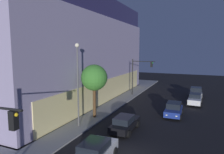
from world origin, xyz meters
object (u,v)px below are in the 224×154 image
modern_building (29,50)px  car_silver (96,151)px  car_black (125,123)px  car_blue (174,109)px  sidewalk_tree (94,78)px  car_white (195,99)px  car_grey (196,92)px  traffic_light_far_corner (139,71)px  street_lamp_sidewalk (78,75)px

modern_building → car_silver: bearing=-126.3°
car_black → car_blue: (6.93, -3.85, 0.02)m
modern_building → car_black: (-9.86, -22.02, -7.26)m
sidewalk_tree → car_white: sidewalk_tree is taller
car_silver → car_white: 21.02m
car_black → car_white: (13.76, -6.05, 0.03)m
car_silver → car_grey: car_grey is taller
traffic_light_far_corner → street_lamp_sidewalk: size_ratio=0.74×
modern_building → car_grey: bearing=-71.3°
car_silver → car_white: bearing=-16.5°
car_silver → car_white: car_silver is taller
street_lamp_sidewalk → car_blue: 12.63m
sidewalk_tree → car_blue: (4.66, -8.53, -4.01)m
car_black → car_blue: size_ratio=1.13×
street_lamp_sidewalk → car_grey: bearing=-28.1°
modern_building → sidewalk_tree: 19.20m
sidewalk_tree → car_white: (11.48, -10.73, -4.00)m
traffic_light_far_corner → car_black: (-16.14, -3.26, -3.59)m
car_black → car_grey: size_ratio=1.14×
traffic_light_far_corner → car_blue: 12.17m
car_silver → modern_building: bearing=53.7°
sidewalk_tree → car_black: bearing=-115.9°
traffic_light_far_corner → car_grey: traffic_light_far_corner is taller
modern_building → street_lamp_sidewalk: (-10.82, -17.19, -2.57)m
modern_building → car_black: size_ratio=7.49×
sidewalk_tree → car_grey: bearing=-32.1°
modern_building → car_grey: size_ratio=8.51×
car_white → car_grey: car_grey is taller
traffic_light_far_corner → car_grey: (3.22, -9.28, -3.57)m
car_white → sidewalk_tree: bearing=136.9°
modern_building → car_white: modern_building is taller
traffic_light_far_corner → car_white: (-2.38, -9.32, -3.56)m
car_black → car_blue: car_blue is taller
car_grey → modern_building: bearing=108.7°
car_silver → car_blue: 13.85m
car_silver → car_black: size_ratio=0.89×
car_blue → car_grey: 12.61m
car_blue → car_silver: bearing=164.3°
traffic_light_far_corner → car_white: bearing=-104.3°
modern_building → traffic_light_far_corner: size_ratio=5.50×
sidewalk_tree → car_black: sidewalk_tree is taller
traffic_light_far_corner → sidewalk_tree: 13.95m
modern_building → sidewalk_tree: bearing=-113.6°
modern_building → car_blue: (-2.92, -25.87, -7.24)m
traffic_light_far_corner → car_silver: traffic_light_far_corner is taller
car_white → car_blue: bearing=162.1°
traffic_light_far_corner → sidewalk_tree: (-13.87, 1.42, 0.44)m
street_lamp_sidewalk → car_black: (0.97, -4.83, -4.70)m
car_white → traffic_light_far_corner: bearing=75.7°
modern_building → traffic_light_far_corner: (6.29, -18.76, -3.67)m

